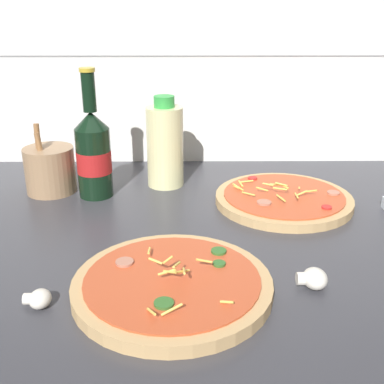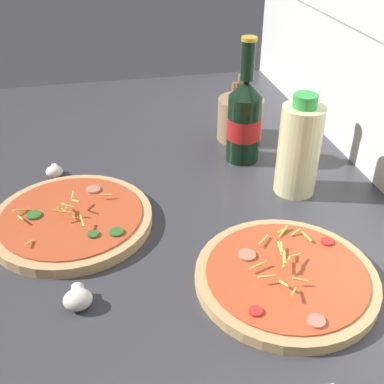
% 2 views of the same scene
% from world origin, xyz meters
% --- Properties ---
extents(counter_slab, '(1.60, 0.90, 0.03)m').
position_xyz_m(counter_slab, '(0.00, 0.00, 0.01)').
color(counter_slab, '#38383D').
rests_on(counter_slab, ground).
extents(pizza_near, '(0.30, 0.30, 0.05)m').
position_xyz_m(pizza_near, '(-0.04, -0.17, 0.04)').
color(pizza_near, tan).
rests_on(pizza_near, counter_slab).
extents(pizza_far, '(0.29, 0.29, 0.05)m').
position_xyz_m(pizza_far, '(0.19, 0.16, 0.04)').
color(pizza_far, tan).
rests_on(pizza_far, counter_slab).
extents(beer_bottle, '(0.07, 0.07, 0.28)m').
position_xyz_m(beer_bottle, '(-0.22, 0.21, 0.12)').
color(beer_bottle, black).
rests_on(beer_bottle, counter_slab).
extents(oil_bottle, '(0.08, 0.08, 0.21)m').
position_xyz_m(oil_bottle, '(-0.06, 0.28, 0.12)').
color(oil_bottle, beige).
rests_on(oil_bottle, counter_slab).
extents(mushroom_left, '(0.04, 0.04, 0.03)m').
position_xyz_m(mushroom_left, '(-0.22, -0.21, 0.04)').
color(mushroom_left, white).
rests_on(mushroom_left, counter_slab).
extents(mushroom_right, '(0.05, 0.04, 0.03)m').
position_xyz_m(mushroom_right, '(0.18, -0.16, 0.04)').
color(mushroom_right, white).
rests_on(mushroom_right, counter_slab).
extents(utensil_crock, '(0.11, 0.11, 0.16)m').
position_xyz_m(utensil_crock, '(-0.32, 0.23, 0.08)').
color(utensil_crock, '#9E7A56').
rests_on(utensil_crock, counter_slab).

